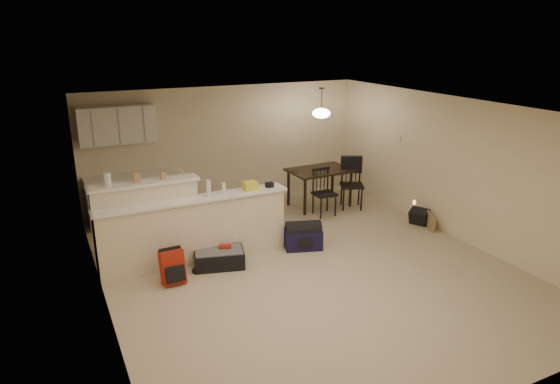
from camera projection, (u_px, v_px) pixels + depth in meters
room at (306, 191)px, 7.56m from camera, size 7.00×7.02×2.50m
breakfast_bar at (178, 228)px, 7.86m from camera, size 3.08×0.58×1.39m
upper_cabinets at (117, 125)px, 9.28m from camera, size 1.40×0.34×0.70m
kitchen_counter at (136, 199)px, 9.70m from camera, size 1.80×0.60×0.90m
thermostat at (399, 138)px, 10.05m from camera, size 0.02×0.12×0.12m
jar at (108, 180)px, 7.31m from camera, size 0.10×0.10×0.20m
cereal_box at (137, 177)px, 7.49m from camera, size 0.10×0.07×0.16m
small_box at (163, 176)px, 7.66m from camera, size 0.08×0.06×0.12m
bottle_a at (209, 188)px, 7.81m from camera, size 0.07×0.07×0.26m
bottle_b at (224, 188)px, 7.93m from camera, size 0.06×0.06×0.18m
bag_lump at (250, 186)px, 8.13m from camera, size 0.22×0.18×0.14m
pouch at (269, 185)px, 8.28m from camera, size 0.12×0.10×0.08m
dining_table at (320, 174)px, 10.46m from camera, size 1.32×0.90×0.81m
pendant_lamp at (321, 113)px, 10.06m from camera, size 0.36×0.36×0.62m
dining_chair_near at (325, 192)px, 10.00m from camera, size 0.42×0.40×0.95m
dining_chair_far at (352, 184)px, 10.38m from camera, size 0.60×0.59×1.05m
suitcase at (219, 258)px, 7.91m from camera, size 0.88×0.69×0.26m
red_backpack at (172, 267)px, 7.35m from camera, size 0.35×0.22×0.51m
navy_duffel at (303, 239)px, 8.54m from camera, size 0.70×0.52×0.34m
black_daypack at (419, 217)px, 9.60m from camera, size 0.37×0.41×0.30m
cardboard_sheet at (431, 222)px, 9.34m from camera, size 0.14×0.38×0.30m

